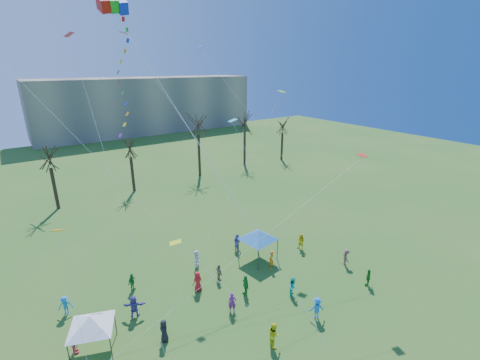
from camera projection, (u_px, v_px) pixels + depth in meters
ground at (279, 358)px, 22.12m from camera, size 160.00×160.00×0.00m
distant_building at (147, 105)px, 95.07m from camera, size 60.00×14.00×15.00m
bare_tree_row at (145, 144)px, 50.35m from camera, size 67.58×8.95×11.58m
big_box_kite at (128, 80)px, 19.74m from camera, size 4.16×7.93×24.56m
canopy_tent_white at (91, 322)px, 21.88m from camera, size 3.59×3.59×2.88m
canopy_tent_blue at (258, 235)px, 32.57m from camera, size 4.16×4.16×3.15m
festival_crowd at (217, 295)px, 26.87m from camera, size 25.56×12.89×1.85m
small_kites_aloft at (193, 128)px, 26.21m from camera, size 25.74×18.60×31.03m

